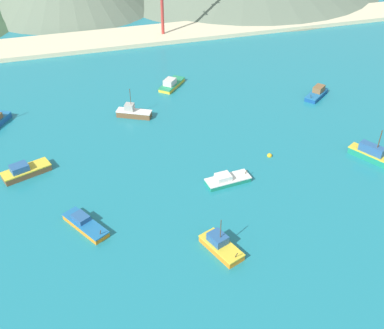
{
  "coord_description": "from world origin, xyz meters",
  "views": [
    {
      "loc": [
        -12.92,
        -22.2,
        48.25
      ],
      "look_at": [
        6.36,
        40.9,
        1.65
      ],
      "focal_mm": 42.88,
      "sensor_mm": 36.0,
      "label": 1
    }
  ],
  "objects_px": {
    "fishing_boat_5": "(85,224)",
    "fishing_boat_7": "(220,245)",
    "fishing_boat_9": "(375,156)",
    "fishing_boat_14": "(317,93)",
    "fishing_boat_0": "(25,171)",
    "fishing_boat_6": "(133,113)",
    "buoy_0": "(270,156)",
    "fishing_boat_15": "(171,84)",
    "fishing_boat_3": "(227,180)"
  },
  "relations": [
    {
      "from": "fishing_boat_5",
      "to": "fishing_boat_7",
      "type": "relative_size",
      "value": 1.14
    },
    {
      "from": "fishing_boat_9",
      "to": "fishing_boat_7",
      "type": "bearing_deg",
      "value": -159.73
    },
    {
      "from": "fishing_boat_5",
      "to": "fishing_boat_14",
      "type": "xyz_separation_m",
      "value": [
        56.05,
        28.86,
        0.18
      ]
    },
    {
      "from": "fishing_boat_0",
      "to": "fishing_boat_7",
      "type": "distance_m",
      "value": 38.15
    },
    {
      "from": "fishing_boat_6",
      "to": "fishing_boat_9",
      "type": "bearing_deg",
      "value": -36.9
    },
    {
      "from": "fishing_boat_0",
      "to": "buoy_0",
      "type": "height_order",
      "value": "fishing_boat_0"
    },
    {
      "from": "fishing_boat_0",
      "to": "fishing_boat_7",
      "type": "height_order",
      "value": "fishing_boat_7"
    },
    {
      "from": "fishing_boat_15",
      "to": "fishing_boat_9",
      "type": "bearing_deg",
      "value": -55.92
    },
    {
      "from": "fishing_boat_7",
      "to": "fishing_boat_3",
      "type": "bearing_deg",
      "value": 66.07
    },
    {
      "from": "fishing_boat_9",
      "to": "fishing_boat_14",
      "type": "relative_size",
      "value": 1.39
    },
    {
      "from": "fishing_boat_3",
      "to": "fishing_boat_7",
      "type": "height_order",
      "value": "fishing_boat_7"
    },
    {
      "from": "fishing_boat_3",
      "to": "fishing_boat_6",
      "type": "xyz_separation_m",
      "value": [
        -10.92,
        27.7,
        0.31
      ]
    },
    {
      "from": "fishing_boat_0",
      "to": "buoy_0",
      "type": "relative_size",
      "value": 9.53
    },
    {
      "from": "fishing_boat_3",
      "to": "fishing_boat_6",
      "type": "bearing_deg",
      "value": 111.51
    },
    {
      "from": "fishing_boat_14",
      "to": "fishing_boat_15",
      "type": "height_order",
      "value": "fishing_boat_14"
    },
    {
      "from": "fishing_boat_6",
      "to": "fishing_boat_0",
      "type": "bearing_deg",
      "value": -145.84
    },
    {
      "from": "fishing_boat_0",
      "to": "fishing_boat_15",
      "type": "xyz_separation_m",
      "value": [
        33.76,
        26.78,
        -0.08
      ]
    },
    {
      "from": "fishing_boat_9",
      "to": "fishing_boat_15",
      "type": "bearing_deg",
      "value": 124.08
    },
    {
      "from": "fishing_boat_3",
      "to": "fishing_boat_15",
      "type": "xyz_separation_m",
      "value": [
        0.54,
        39.34,
        0.14
      ]
    },
    {
      "from": "fishing_boat_9",
      "to": "buoy_0",
      "type": "height_order",
      "value": "fishing_boat_9"
    },
    {
      "from": "fishing_boat_5",
      "to": "fishing_boat_9",
      "type": "distance_m",
      "value": 53.07
    },
    {
      "from": "fishing_boat_14",
      "to": "fishing_boat_15",
      "type": "bearing_deg",
      "value": 154.58
    },
    {
      "from": "fishing_boat_5",
      "to": "fishing_boat_7",
      "type": "bearing_deg",
      "value": -30.03
    },
    {
      "from": "fishing_boat_7",
      "to": "fishing_boat_9",
      "type": "bearing_deg",
      "value": 20.27
    },
    {
      "from": "fishing_boat_0",
      "to": "fishing_boat_14",
      "type": "height_order",
      "value": "fishing_boat_0"
    },
    {
      "from": "fishing_boat_9",
      "to": "fishing_boat_0",
      "type": "bearing_deg",
      "value": 166.88
    },
    {
      "from": "fishing_boat_6",
      "to": "fishing_boat_15",
      "type": "relative_size",
      "value": 0.92
    },
    {
      "from": "fishing_boat_6",
      "to": "fishing_boat_9",
      "type": "height_order",
      "value": "fishing_boat_9"
    },
    {
      "from": "fishing_boat_0",
      "to": "fishing_boat_9",
      "type": "distance_m",
      "value": 63.24
    },
    {
      "from": "fishing_boat_5",
      "to": "fishing_boat_6",
      "type": "relative_size",
      "value": 1.13
    },
    {
      "from": "fishing_boat_0",
      "to": "fishing_boat_15",
      "type": "height_order",
      "value": "fishing_boat_0"
    },
    {
      "from": "fishing_boat_9",
      "to": "fishing_boat_14",
      "type": "distance_m",
      "value": 26.64
    },
    {
      "from": "fishing_boat_3",
      "to": "fishing_boat_14",
      "type": "relative_size",
      "value": 1.06
    },
    {
      "from": "fishing_boat_3",
      "to": "fishing_boat_5",
      "type": "height_order",
      "value": "fishing_boat_5"
    },
    {
      "from": "fishing_boat_7",
      "to": "fishing_boat_9",
      "type": "distance_m",
      "value": 37.18
    },
    {
      "from": "fishing_boat_15",
      "to": "fishing_boat_14",
      "type": "bearing_deg",
      "value": -25.42
    },
    {
      "from": "fishing_boat_3",
      "to": "fishing_boat_14",
      "type": "height_order",
      "value": "fishing_boat_14"
    },
    {
      "from": "fishing_boat_0",
      "to": "fishing_boat_9",
      "type": "xyz_separation_m",
      "value": [
        61.59,
        -14.35,
        0.24
      ]
    },
    {
      "from": "fishing_boat_3",
      "to": "fishing_boat_9",
      "type": "distance_m",
      "value": 28.42
    },
    {
      "from": "fishing_boat_0",
      "to": "fishing_boat_5",
      "type": "bearing_deg",
      "value": -62.89
    },
    {
      "from": "fishing_boat_9",
      "to": "buoy_0",
      "type": "distance_m",
      "value": 19.22
    },
    {
      "from": "fishing_boat_5",
      "to": "fishing_boat_14",
      "type": "bearing_deg",
      "value": 27.25
    },
    {
      "from": "fishing_boat_3",
      "to": "buoy_0",
      "type": "distance_m",
      "value": 11.74
    },
    {
      "from": "fishing_boat_5",
      "to": "buoy_0",
      "type": "xyz_separation_m",
      "value": [
        35.15,
        9.43,
        -0.49
      ]
    },
    {
      "from": "fishing_boat_3",
      "to": "fishing_boat_15",
      "type": "bearing_deg",
      "value": 89.21
    },
    {
      "from": "fishing_boat_15",
      "to": "buoy_0",
      "type": "relative_size",
      "value": 9.0
    },
    {
      "from": "fishing_boat_6",
      "to": "fishing_boat_14",
      "type": "bearing_deg",
      "value": -4.09
    },
    {
      "from": "fishing_boat_0",
      "to": "fishing_boat_5",
      "type": "height_order",
      "value": "fishing_boat_0"
    },
    {
      "from": "fishing_boat_6",
      "to": "fishing_boat_7",
      "type": "xyz_separation_m",
      "value": [
        4.41,
        -42.37,
        -0.1
      ]
    },
    {
      "from": "fishing_boat_15",
      "to": "fishing_boat_3",
      "type": "bearing_deg",
      "value": -90.79
    }
  ]
}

